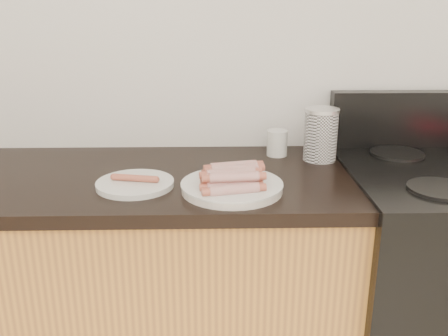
{
  "coord_description": "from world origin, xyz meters",
  "views": [
    {
      "loc": [
        -0.02,
        0.22,
        1.42
      ],
      "look_at": [
        0.01,
        1.62,
        0.94
      ],
      "focal_mm": 40.0,
      "sensor_mm": 36.0,
      "label": 1
    }
  ],
  "objects_px": {
    "main_plate": "(232,188)",
    "canister": "(321,134)",
    "mug": "(277,143)",
    "side_plate": "(135,184)"
  },
  "relations": [
    {
      "from": "main_plate",
      "to": "mug",
      "type": "bearing_deg",
      "value": 63.5
    },
    {
      "from": "main_plate",
      "to": "canister",
      "type": "bearing_deg",
      "value": 42.92
    },
    {
      "from": "canister",
      "to": "mug",
      "type": "height_order",
      "value": "canister"
    },
    {
      "from": "main_plate",
      "to": "canister",
      "type": "distance_m",
      "value": 0.43
    },
    {
      "from": "side_plate",
      "to": "canister",
      "type": "relative_size",
      "value": 1.28
    },
    {
      "from": "main_plate",
      "to": "canister",
      "type": "relative_size",
      "value": 1.62
    },
    {
      "from": "mug",
      "to": "canister",
      "type": "bearing_deg",
      "value": -21.6
    },
    {
      "from": "main_plate",
      "to": "mug",
      "type": "height_order",
      "value": "mug"
    },
    {
      "from": "mug",
      "to": "side_plate",
      "type": "bearing_deg",
      "value": -146.48
    },
    {
      "from": "side_plate",
      "to": "canister",
      "type": "distance_m",
      "value": 0.64
    }
  ]
}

